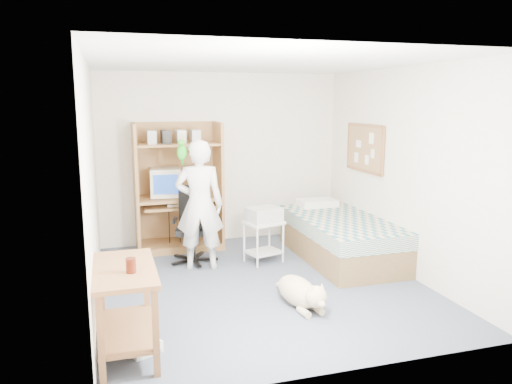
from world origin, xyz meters
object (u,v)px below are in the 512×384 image
bed (340,238)px  person (200,205)px  office_chair (193,235)px  computer_hutch (178,192)px  side_desk (126,297)px  dog (300,292)px  printer_cart (264,235)px

bed → person: person is taller
person → office_chair: bearing=-69.6°
computer_hutch → side_desk: (-0.85, -2.94, -0.33)m
bed → dog: bed is taller
person → printer_cart: person is taller
printer_cart → dog: bearing=-109.8°
computer_hutch → office_chair: 0.82m
office_chair → printer_cart: size_ratio=1.78×
dog → bed: bearing=42.2°
side_desk → dog: size_ratio=1.05×
side_desk → office_chair: 2.47m
side_desk → printer_cart: side_desk is taller
bed → dog: (-1.10, -1.34, -0.13)m
dog → computer_hutch: bearing=101.7°
dog → printer_cart: 1.50m
computer_hutch → printer_cart: (0.97, -0.97, -0.45)m
computer_hutch → side_desk: 3.08m
bed → printer_cart: size_ratio=3.66×
bed → office_chair: size_ratio=2.05×
side_desk → person: bearing=63.5°
dog → side_desk: bearing=-173.1°
bed → printer_cart: (-1.03, 0.15, 0.08)m
dog → office_chair: bearing=105.7°
computer_hutch → dog: bearing=-69.9°
printer_cart → person: bearing=162.4°
office_chair → dog: bearing=-52.6°
printer_cart → office_chair: bearing=143.4°
side_desk → dog: bearing=15.3°
computer_hutch → person: bearing=-82.1°
office_chair → dog: office_chair is taller
person → printer_cart: bearing=-167.2°
computer_hutch → dog: computer_hutch is taller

